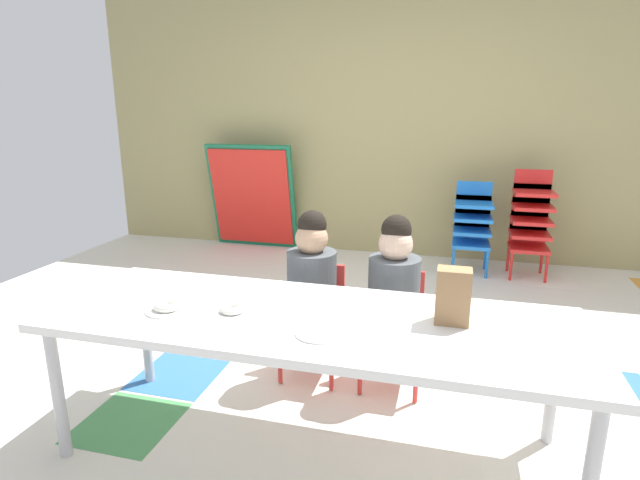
% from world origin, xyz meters
% --- Properties ---
extents(ground_plane, '(6.25, 4.61, 0.02)m').
position_xyz_m(ground_plane, '(0.01, 0.00, -0.01)').
color(ground_plane, silver).
extents(back_wall, '(6.25, 0.10, 2.77)m').
position_xyz_m(back_wall, '(0.00, 2.30, 1.38)').
color(back_wall, tan).
rests_on(back_wall, ground_plane).
extents(craft_table, '(2.15, 0.74, 0.62)m').
position_xyz_m(craft_table, '(-0.02, -0.85, 0.57)').
color(craft_table, white).
rests_on(craft_table, ground_plane).
extents(seated_child_near_camera, '(0.34, 0.34, 0.92)m').
position_xyz_m(seated_child_near_camera, '(-0.18, -0.25, 0.55)').
color(seated_child_near_camera, red).
rests_on(seated_child_near_camera, ground_plane).
extents(seated_child_middle_seat, '(0.32, 0.31, 0.92)m').
position_xyz_m(seated_child_middle_seat, '(0.25, -0.25, 0.55)').
color(seated_child_middle_seat, red).
rests_on(seated_child_middle_seat, ground_plane).
extents(kid_chair_blue_stack, '(0.32, 0.30, 0.80)m').
position_xyz_m(kid_chair_blue_stack, '(0.69, 1.86, 0.46)').
color(kid_chair_blue_stack, blue).
rests_on(kid_chair_blue_stack, ground_plane).
extents(kid_chair_red_stack, '(0.32, 0.30, 0.92)m').
position_xyz_m(kid_chair_red_stack, '(1.17, 1.86, 0.52)').
color(kid_chair_red_stack, red).
rests_on(kid_chair_red_stack, ground_plane).
extents(folded_activity_table, '(0.90, 0.29, 1.09)m').
position_xyz_m(folded_activity_table, '(-1.49, 2.10, 0.54)').
color(folded_activity_table, '#19724C').
rests_on(folded_activity_table, ground_plane).
extents(paper_bag_brown, '(0.13, 0.09, 0.22)m').
position_xyz_m(paper_bag_brown, '(0.53, -0.77, 0.73)').
color(paper_bag_brown, '#9E754C').
rests_on(paper_bag_brown, craft_table).
extents(paper_plate_near_edge, '(0.18, 0.18, 0.01)m').
position_xyz_m(paper_plate_near_edge, '(-0.61, -0.95, 0.62)').
color(paper_plate_near_edge, white).
rests_on(paper_plate_near_edge, craft_table).
extents(paper_plate_center_table, '(0.18, 0.18, 0.01)m').
position_xyz_m(paper_plate_center_table, '(0.05, -1.00, 0.62)').
color(paper_plate_center_table, white).
rests_on(paper_plate_center_table, craft_table).
extents(donut_powdered_on_plate, '(0.11, 0.11, 0.03)m').
position_xyz_m(donut_powdered_on_plate, '(-0.61, -0.95, 0.64)').
color(donut_powdered_on_plate, white).
rests_on(donut_powdered_on_plate, craft_table).
extents(donut_powdered_loose, '(0.10, 0.10, 0.03)m').
position_xyz_m(donut_powdered_loose, '(-0.34, -0.89, 0.63)').
color(donut_powdered_loose, white).
rests_on(donut_powdered_loose, craft_table).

